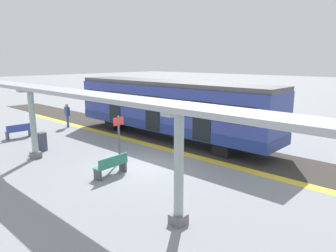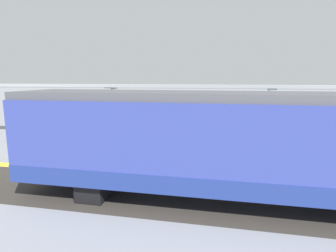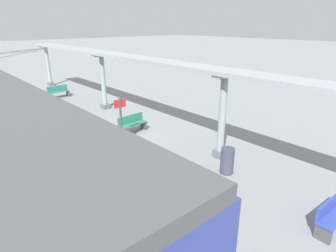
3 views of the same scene
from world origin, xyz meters
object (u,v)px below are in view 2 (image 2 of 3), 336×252
(canopy_pillar_third, at_px, (112,114))
(bench_near_end, at_px, (182,142))
(canopy_pillar_second, at_px, (270,119))
(train_near_carriage, at_px, (236,146))
(bench_mid_platform, at_px, (33,135))
(trash_bin, at_px, (291,145))
(platform_info_sign, at_px, (201,131))

(canopy_pillar_third, height_order, bench_near_end, canopy_pillar_third)
(canopy_pillar_second, bearing_deg, train_near_carriage, 164.25)
(canopy_pillar_second, height_order, bench_near_end, canopy_pillar_second)
(bench_mid_platform, bearing_deg, canopy_pillar_second, -85.47)
(train_near_carriage, distance_m, bench_near_end, 6.91)
(canopy_pillar_second, height_order, canopy_pillar_third, same)
(canopy_pillar_third, relative_size, bench_mid_platform, 2.21)
(canopy_pillar_third, distance_m, bench_near_end, 4.82)
(canopy_pillar_second, distance_m, bench_mid_platform, 14.07)
(canopy_pillar_third, relative_size, trash_bin, 3.48)
(canopy_pillar_second, bearing_deg, canopy_pillar_third, 90.00)
(canopy_pillar_second, xyz_separation_m, bench_mid_platform, (-1.11, 13.96, -1.26))
(train_near_carriage, xyz_separation_m, platform_info_sign, (4.92, 1.47, -0.51))
(platform_info_sign, bearing_deg, canopy_pillar_second, -56.18)
(train_near_carriage, height_order, canopy_pillar_second, train_near_carriage)
(trash_bin, distance_m, platform_info_sign, 4.85)
(trash_bin, bearing_deg, bench_near_end, 92.21)
(bench_near_end, relative_size, bench_mid_platform, 1.00)
(canopy_pillar_third, height_order, platform_info_sign, canopy_pillar_third)
(canopy_pillar_second, xyz_separation_m, bench_near_end, (-1.05, 4.67, -1.26))
(bench_near_end, height_order, trash_bin, trash_bin)
(canopy_pillar_third, bearing_deg, bench_near_end, -103.06)
(train_near_carriage, xyz_separation_m, bench_near_end, (6.24, 2.62, -1.39))
(canopy_pillar_second, xyz_separation_m, trash_bin, (-0.83, -0.99, -1.22))
(train_near_carriage, distance_m, bench_mid_platform, 13.49)
(bench_near_end, bearing_deg, canopy_pillar_third, 76.94)
(bench_mid_platform, bearing_deg, canopy_pillar_third, -76.93)
(platform_info_sign, bearing_deg, bench_near_end, 41.01)
(bench_mid_platform, bearing_deg, trash_bin, -88.95)
(canopy_pillar_second, bearing_deg, bench_near_end, 102.67)
(canopy_pillar_second, height_order, trash_bin, canopy_pillar_second)
(train_near_carriage, bearing_deg, platform_info_sign, 16.66)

